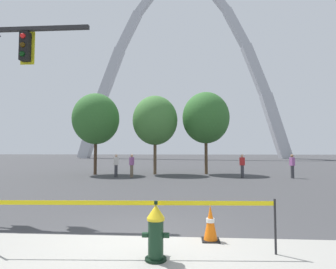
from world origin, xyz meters
TOP-DOWN VIEW (x-y plane):
  - ground_plane at (0.00, 0.00)m, footprint 240.00×240.00m
  - fire_hydrant at (0.30, -1.33)m, footprint 0.46×0.48m
  - caution_tape_barrier at (-0.13, -1.07)m, footprint 5.11×0.29m
  - traffic_cone_by_hydrant at (1.31, -0.28)m, footprint 0.36×0.36m
  - monument_arch at (0.00, 58.05)m, footprint 50.36×2.47m
  - tree_far_left at (-6.15, 14.45)m, footprint 3.59×3.59m
  - tree_left_mid at (-1.58, 14.97)m, footprint 3.51×3.51m
  - tree_center_left at (2.41, 15.46)m, footprint 3.71×3.71m
  - pedestrian_walking_left at (-2.93, 12.56)m, footprint 0.29×0.38m
  - pedestrian_standing_center at (7.92, 12.64)m, footprint 0.26×0.37m
  - pedestrian_walking_right at (4.65, 12.76)m, footprint 0.38×0.29m
  - pedestrian_near_trees at (-4.04, 12.61)m, footprint 0.38×0.27m

SIDE VIEW (x-z plane):
  - ground_plane at x=0.00m, z-range 0.00..0.00m
  - traffic_cone_by_hydrant at x=1.31m, z-range -0.01..0.72m
  - fire_hydrant at x=0.30m, z-range -0.03..0.96m
  - caution_tape_barrier at x=-0.13m, z-range 0.18..1.16m
  - pedestrian_walking_left at x=-2.93m, z-range 0.02..1.61m
  - pedestrian_standing_center at x=7.92m, z-range 0.02..1.61m
  - pedestrian_walking_right at x=4.65m, z-range 0.02..1.61m
  - pedestrian_near_trees at x=-4.04m, z-range 0.02..1.61m
  - tree_left_mid at x=-1.58m, z-range 1.13..7.28m
  - tree_far_left at x=-6.15m, z-range 1.16..7.45m
  - tree_center_left at x=2.41m, z-range 1.20..7.69m
  - monument_arch at x=0.00m, z-range -2.76..42.80m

